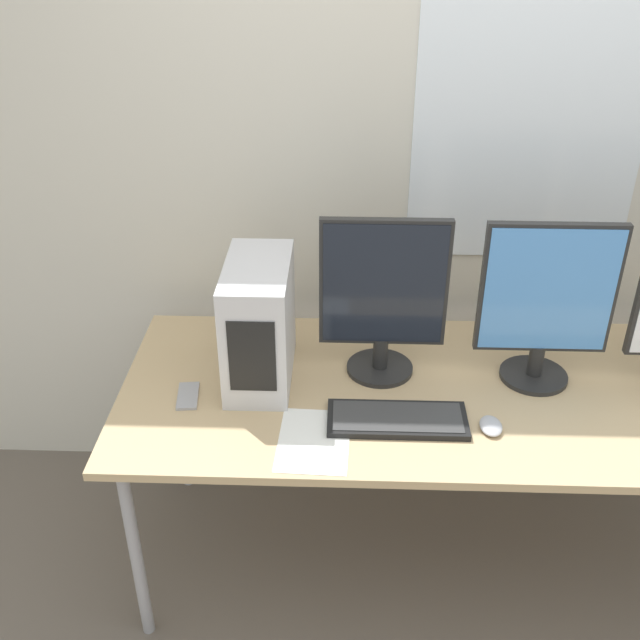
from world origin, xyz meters
The scene contains 9 objects.
wall_back centered at (0.00, 1.01, 1.35)m, with size 8.00×0.07×2.70m.
desk centered at (0.00, 0.44, 0.73)m, with size 2.26×0.88×0.77m.
pc_tower centered at (-0.68, 0.50, 0.97)m, with size 0.20×0.40×0.41m.
monitor_main centered at (-0.28, 0.54, 1.05)m, with size 0.41×0.22×0.55m.
monitor_right_near centered at (0.23, 0.52, 1.06)m, with size 0.42×0.22×0.55m.
keyboard centered at (-0.24, 0.26, 0.78)m, with size 0.43×0.17×0.02m.
mouse centered at (0.04, 0.24, 0.78)m, with size 0.07×0.10×0.02m.
cell_phone centered at (-0.90, 0.37, 0.77)m, with size 0.08×0.15×0.01m.
paper_sheet_left centered at (-0.49, 0.17, 0.77)m, with size 0.22×0.30×0.00m.
Camera 1 is at (-0.41, -1.55, 2.20)m, focal length 42.00 mm.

